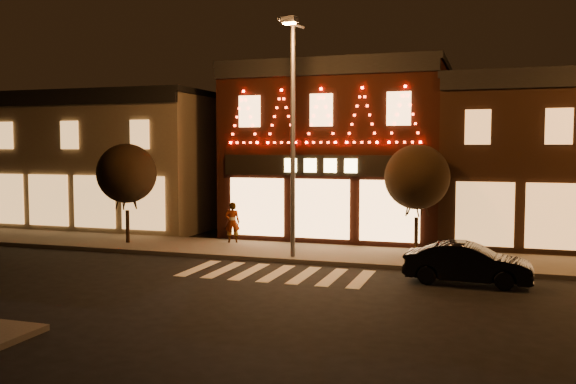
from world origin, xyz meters
The scene contains 10 objects.
ground centered at (0.00, 0.00, 0.00)m, with size 120.00×120.00×0.00m, color black.
sidewalk_far centered at (2.00, 8.00, 0.07)m, with size 44.00×4.00×0.15m, color #47423D.
building_left centered at (-13.00, 13.99, 3.66)m, with size 12.20×8.28×7.30m.
building_pulp centered at (0.00, 13.98, 4.16)m, with size 10.20×8.34×8.30m.
building_right_a centered at (9.50, 13.99, 3.76)m, with size 9.20×8.28×7.50m.
streetlamp_mid centered at (-0.17, 6.34, 5.35)m, with size 0.81×2.03×8.87m.
tree_left centered at (-8.31, 7.69, 3.23)m, with size 2.63×2.63×4.40m.
tree_right centered at (4.23, 8.99, 3.20)m, with size 2.61×2.61×4.36m.
dark_sedan centered at (6.38, 4.42, 0.66)m, with size 1.39×4.00×1.32m, color black.
pedestrian centered at (-3.87, 9.16, 1.05)m, with size 0.66×0.43×1.80m, color gray.
Camera 1 is at (6.96, -16.06, 4.40)m, focal length 38.52 mm.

